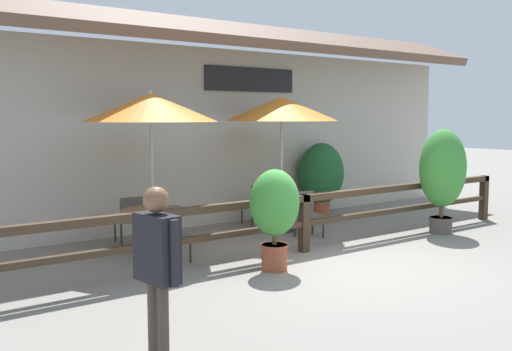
% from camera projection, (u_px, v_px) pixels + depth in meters
% --- Properties ---
extents(ground_plane, '(60.00, 60.00, 0.00)m').
position_uv_depth(ground_plane, '(349.00, 265.00, 8.54)').
color(ground_plane, gray).
extents(building_facade, '(14.28, 1.49, 4.23)m').
position_uv_depth(building_facade, '(207.00, 119.00, 11.63)').
color(building_facade, '#BCB7A8').
rests_on(building_facade, ground).
extents(patio_railing, '(10.40, 0.14, 0.95)m').
position_uv_depth(patio_railing, '(304.00, 210.00, 9.32)').
color(patio_railing, '#3D2D1E').
rests_on(patio_railing, ground).
extents(patio_umbrella_near, '(2.17, 2.17, 2.64)m').
position_uv_depth(patio_umbrella_near, '(151.00, 108.00, 9.19)').
color(patio_umbrella_near, '#B7B2A8').
rests_on(patio_umbrella_near, ground).
extents(dining_table_near, '(1.05, 1.05, 0.71)m').
position_uv_depth(dining_table_near, '(153.00, 217.00, 9.37)').
color(dining_table_near, olive).
rests_on(dining_table_near, ground).
extents(chair_near_streetside, '(0.45, 0.45, 0.84)m').
position_uv_depth(chair_near_streetside, '(172.00, 232.00, 8.74)').
color(chair_near_streetside, '#514C47').
rests_on(chair_near_streetside, ground).
extents(chair_near_wallside, '(0.46, 0.46, 0.84)m').
position_uv_depth(chair_near_wallside, '(130.00, 218.00, 9.95)').
color(chair_near_wallside, '#514C47').
rests_on(chair_near_wallside, ground).
extents(patio_umbrella_middle, '(2.17, 2.17, 2.64)m').
position_uv_depth(patio_umbrella_middle, '(282.00, 109.00, 10.93)').
color(patio_umbrella_middle, '#B7B2A8').
rests_on(patio_umbrella_middle, ground).
extents(dining_table_middle, '(1.05, 1.05, 0.71)m').
position_uv_depth(dining_table_middle, '(281.00, 202.00, 11.11)').
color(dining_table_middle, olive).
rests_on(dining_table_middle, ground).
extents(chair_middle_streetside, '(0.49, 0.49, 0.84)m').
position_uv_depth(chair_middle_streetside, '(307.00, 212.00, 10.53)').
color(chair_middle_streetside, '#514C47').
rests_on(chair_middle_streetside, ground).
extents(chair_middle_wallside, '(0.43, 0.43, 0.84)m').
position_uv_depth(chair_middle_wallside, '(256.00, 202.00, 11.70)').
color(chair_middle_wallside, '#514C47').
rests_on(chair_middle_wallside, ground).
extents(potted_plant_entrance_palm, '(0.93, 0.83, 1.99)m').
position_uv_depth(potted_plant_entrance_palm, '(443.00, 171.00, 10.80)').
color(potted_plant_entrance_palm, '#564C47').
rests_on(potted_plant_entrance_palm, ground).
extents(potted_plant_broad_leaf, '(0.75, 0.67, 1.47)m').
position_uv_depth(potted_plant_broad_leaf, '(275.00, 209.00, 8.20)').
color(potted_plant_broad_leaf, '#9E4C33').
rests_on(potted_plant_broad_leaf, ground).
extents(potted_plant_small_flowering, '(1.08, 0.97, 1.63)m').
position_uv_depth(potted_plant_small_flowering, '(321.00, 175.00, 12.86)').
color(potted_plant_small_flowering, '#9E4C33').
rests_on(potted_plant_small_flowering, ground).
extents(pedestrian, '(0.26, 0.57, 1.64)m').
position_uv_depth(pedestrian, '(157.00, 255.00, 4.83)').
color(pedestrian, '#42382D').
rests_on(pedestrian, ground).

